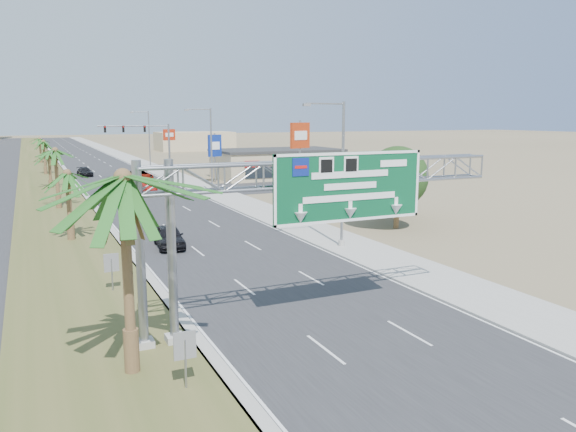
# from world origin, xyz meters

# --- Properties ---
(ground) EXTENTS (600.00, 600.00, 0.00)m
(ground) POSITION_xyz_m (0.00, 0.00, 0.00)
(ground) COLOR #8C7A59
(ground) RESTS_ON ground
(road) EXTENTS (12.00, 300.00, 0.02)m
(road) POSITION_xyz_m (0.00, 110.00, 0.01)
(road) COLOR #28282B
(road) RESTS_ON ground
(sidewalk_right) EXTENTS (4.00, 300.00, 0.10)m
(sidewalk_right) POSITION_xyz_m (8.50, 110.00, 0.05)
(sidewalk_right) COLOR #9E9B93
(sidewalk_right) RESTS_ON ground
(median_grass) EXTENTS (7.00, 300.00, 0.12)m
(median_grass) POSITION_xyz_m (-10.00, 110.00, 0.06)
(median_grass) COLOR #464D22
(median_grass) RESTS_ON ground
(sign_gantry) EXTENTS (16.75, 1.24, 7.50)m
(sign_gantry) POSITION_xyz_m (-1.06, 9.93, 6.06)
(sign_gantry) COLOR gray
(sign_gantry) RESTS_ON ground
(palm_near) EXTENTS (5.70, 5.70, 8.35)m
(palm_near) POSITION_xyz_m (-9.20, 8.00, 6.93)
(palm_near) COLOR brown
(palm_near) RESTS_ON ground
(palm_row_b) EXTENTS (3.99, 3.99, 5.95)m
(palm_row_b) POSITION_xyz_m (-9.50, 32.00, 4.90)
(palm_row_b) COLOR brown
(palm_row_b) RESTS_ON ground
(palm_row_c) EXTENTS (3.99, 3.99, 6.75)m
(palm_row_c) POSITION_xyz_m (-9.50, 48.00, 5.66)
(palm_row_c) COLOR brown
(palm_row_c) RESTS_ON ground
(palm_row_d) EXTENTS (3.99, 3.99, 5.45)m
(palm_row_d) POSITION_xyz_m (-9.50, 66.00, 4.42)
(palm_row_d) COLOR brown
(palm_row_d) RESTS_ON ground
(palm_row_e) EXTENTS (3.99, 3.99, 6.15)m
(palm_row_e) POSITION_xyz_m (-9.50, 85.00, 5.09)
(palm_row_e) COLOR brown
(palm_row_e) RESTS_ON ground
(palm_row_f) EXTENTS (3.99, 3.99, 5.75)m
(palm_row_f) POSITION_xyz_m (-9.50, 110.00, 4.71)
(palm_row_f) COLOR brown
(palm_row_f) RESTS_ON ground
(streetlight_near) EXTENTS (3.27, 0.44, 10.00)m
(streetlight_near) POSITION_xyz_m (7.30, 22.00, 4.69)
(streetlight_near) COLOR gray
(streetlight_near) RESTS_ON ground
(streetlight_mid) EXTENTS (3.27, 0.44, 10.00)m
(streetlight_mid) POSITION_xyz_m (7.30, 52.00, 4.69)
(streetlight_mid) COLOR gray
(streetlight_mid) RESTS_ON ground
(streetlight_far) EXTENTS (3.27, 0.44, 10.00)m
(streetlight_far) POSITION_xyz_m (7.30, 88.00, 4.69)
(streetlight_far) COLOR gray
(streetlight_far) RESTS_ON ground
(signal_mast) EXTENTS (10.28, 0.71, 8.00)m
(signal_mast) POSITION_xyz_m (5.17, 71.97, 4.85)
(signal_mast) COLOR gray
(signal_mast) RESTS_ON ground
(store_building) EXTENTS (18.00, 10.00, 4.00)m
(store_building) POSITION_xyz_m (22.00, 66.00, 2.00)
(store_building) COLOR tan
(store_building) RESTS_ON ground
(oak_near) EXTENTS (4.50, 4.50, 6.80)m
(oak_near) POSITION_xyz_m (15.00, 26.00, 4.53)
(oak_near) COLOR brown
(oak_near) RESTS_ON ground
(oak_far) EXTENTS (3.50, 3.50, 5.60)m
(oak_far) POSITION_xyz_m (18.00, 30.00, 3.82)
(oak_far) COLOR brown
(oak_far) RESTS_ON ground
(median_signback_a) EXTENTS (0.75, 0.08, 2.08)m
(median_signback_a) POSITION_xyz_m (-7.80, 6.00, 1.45)
(median_signback_a) COLOR gray
(median_signback_a) RESTS_ON ground
(median_signback_b) EXTENTS (0.75, 0.08, 2.08)m
(median_signback_b) POSITION_xyz_m (-8.50, 18.00, 1.45)
(median_signback_b) COLOR gray
(median_signback_b) RESTS_ON ground
(building_distant_right) EXTENTS (20.00, 12.00, 5.00)m
(building_distant_right) POSITION_xyz_m (30.00, 140.00, 2.50)
(building_distant_right) COLOR tan
(building_distant_right) RESTS_ON ground
(car_left_lane) EXTENTS (2.15, 4.60, 1.52)m
(car_left_lane) POSITION_xyz_m (-3.46, 26.97, 0.76)
(car_left_lane) COLOR black
(car_left_lane) RESTS_ON ground
(car_mid_lane) EXTENTS (1.66, 4.24, 1.37)m
(car_mid_lane) POSITION_xyz_m (0.95, 57.22, 0.69)
(car_mid_lane) COLOR maroon
(car_mid_lane) RESTS_ON ground
(car_right_lane) EXTENTS (3.13, 6.05, 1.63)m
(car_right_lane) POSITION_xyz_m (2.28, 69.28, 0.82)
(car_right_lane) COLOR gray
(car_right_lane) RESTS_ON ground
(car_far) EXTENTS (2.32, 4.64, 1.29)m
(car_far) POSITION_xyz_m (-4.11, 80.00, 0.65)
(car_far) COLOR black
(car_far) RESTS_ON ground
(pole_sign_red_near) EXTENTS (2.35, 1.13, 8.66)m
(pole_sign_red_near) POSITION_xyz_m (11.54, 36.87, 6.79)
(pole_sign_red_near) COLOR gray
(pole_sign_red_near) RESTS_ON ground
(pole_sign_blue) EXTENTS (2.02, 0.72, 6.80)m
(pole_sign_blue) POSITION_xyz_m (11.53, 63.46, 4.89)
(pole_sign_blue) COLOR gray
(pole_sign_blue) RESTS_ON ground
(pole_sign_red_far) EXTENTS (2.14, 1.15, 7.24)m
(pole_sign_red_far) POSITION_xyz_m (9.27, 80.57, 5.66)
(pole_sign_red_far) COLOR gray
(pole_sign_red_far) RESTS_ON ground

